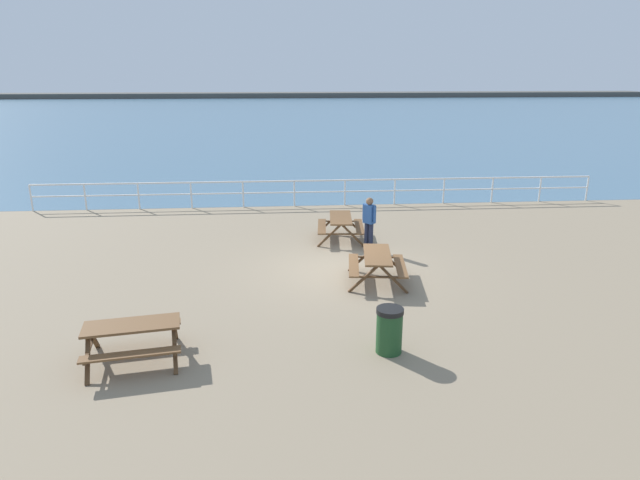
# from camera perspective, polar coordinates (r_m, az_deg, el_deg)

# --- Properties ---
(ground_plane) EXTENTS (30.00, 24.00, 0.20)m
(ground_plane) POSITION_cam_1_polar(r_m,az_deg,el_deg) (15.84, 2.18, -3.43)
(ground_plane) COLOR gray
(sea_band) EXTENTS (142.00, 90.00, 0.01)m
(sea_band) POSITION_cam_1_polar(r_m,az_deg,el_deg) (67.71, -3.11, 12.55)
(sea_band) COLOR #476B84
(sea_band) RESTS_ON ground
(distant_shoreline) EXTENTS (142.00, 6.00, 1.80)m
(distant_shoreline) POSITION_cam_1_polar(r_m,az_deg,el_deg) (110.61, -3.75, 14.34)
(distant_shoreline) COLOR #4C4C47
(distant_shoreline) RESTS_ON ground
(seaward_railing) EXTENTS (23.07, 0.07, 1.08)m
(seaward_railing) POSITION_cam_1_polar(r_m,az_deg,el_deg) (23.02, -0.04, 5.37)
(seaward_railing) COLOR white
(seaward_railing) RESTS_ON ground
(picnic_table_near_left) EXTENTS (1.74, 1.98, 0.80)m
(picnic_table_near_left) POSITION_cam_1_polar(r_m,az_deg,el_deg) (14.85, 5.87, -2.12)
(picnic_table_near_left) COLOR brown
(picnic_table_near_left) RESTS_ON ground
(picnic_table_near_right) EXTENTS (2.02, 1.78, 0.80)m
(picnic_table_near_right) POSITION_cam_1_polar(r_m,az_deg,el_deg) (11.48, -18.63, -9.00)
(picnic_table_near_right) COLOR brown
(picnic_table_near_right) RESTS_ON ground
(picnic_table_mid_centre) EXTENTS (1.68, 1.92, 0.80)m
(picnic_table_mid_centre) POSITION_cam_1_polar(r_m,az_deg,el_deg) (18.42, 2.12, 1.79)
(picnic_table_mid_centre) COLOR brown
(picnic_table_mid_centre) RESTS_ON ground
(visitor) EXTENTS (0.39, 0.43, 1.66)m
(visitor) POSITION_cam_1_polar(r_m,az_deg,el_deg) (17.40, 5.04, 2.05)
(visitor) COLOR #1E2338
(visitor) RESTS_ON ground
(litter_bin) EXTENTS (0.55, 0.55, 0.95)m
(litter_bin) POSITION_cam_1_polar(r_m,az_deg,el_deg) (11.32, 7.09, -9.13)
(litter_bin) COLOR #1E4723
(litter_bin) RESTS_ON ground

